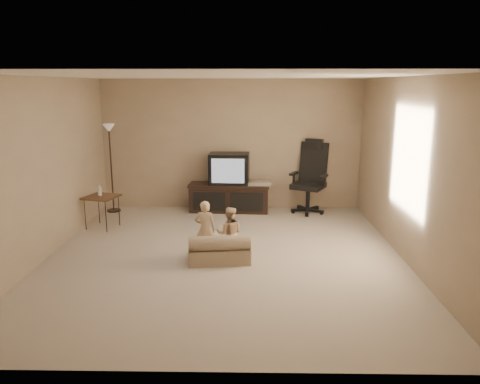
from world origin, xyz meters
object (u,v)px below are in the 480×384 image
object	(u,v)px
toddler_left	(205,229)
floor_lamp	(110,148)
tv_stand	(230,187)
side_table	(101,197)
child_sofa	(219,251)
toddler_right	(230,233)
office_chair	(310,186)

from	to	relation	value
toddler_left	floor_lamp	bearing A→B (deg)	-45.14
tv_stand	side_table	size ratio (longest dim) A/B	2.11
child_sofa	toddler_right	bearing A→B (deg)	34.30
office_chair	side_table	world-z (taller)	office_chair
child_sofa	toddler_right	world-z (taller)	toddler_right
tv_stand	office_chair	world-z (taller)	office_chair
tv_stand	toddler_left	size ratio (longest dim) A/B	1.93
tv_stand	toddler_left	bearing A→B (deg)	-92.35
tv_stand	office_chair	bearing A→B (deg)	0.87
child_sofa	tv_stand	bearing A→B (deg)	82.71
floor_lamp	tv_stand	bearing A→B (deg)	2.38
office_chair	toddler_right	bearing A→B (deg)	-92.39
tv_stand	side_table	distance (m)	2.42
side_table	toddler_right	size ratio (longest dim) A/B	1.00
office_chair	toddler_right	distance (m)	2.91
floor_lamp	child_sofa	xyz separation A→B (m)	(2.20, -2.62, -1.05)
office_chair	floor_lamp	world-z (taller)	floor_lamp
tv_stand	toddler_left	world-z (taller)	tv_stand
toddler_left	toddler_right	xyz separation A→B (m)	(0.35, -0.09, -0.03)
floor_lamp	child_sofa	world-z (taller)	floor_lamp
toddler_right	office_chair	bearing A→B (deg)	-115.84
office_chair	toddler_left	bearing A→B (deg)	-98.93
tv_stand	floor_lamp	world-z (taller)	floor_lamp
toddler_right	toddler_left	bearing A→B (deg)	-10.40
side_table	floor_lamp	size ratio (longest dim) A/B	0.45
toddler_left	toddler_right	bearing A→B (deg)	171.32
child_sofa	toddler_left	bearing A→B (deg)	128.84
office_chair	side_table	distance (m)	3.81
office_chair	toddler_left	size ratio (longest dim) A/B	1.69
side_table	toddler_left	world-z (taller)	toddler_left
office_chair	toddler_right	size ratio (longest dim) A/B	1.84
floor_lamp	toddler_right	bearing A→B (deg)	-46.89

